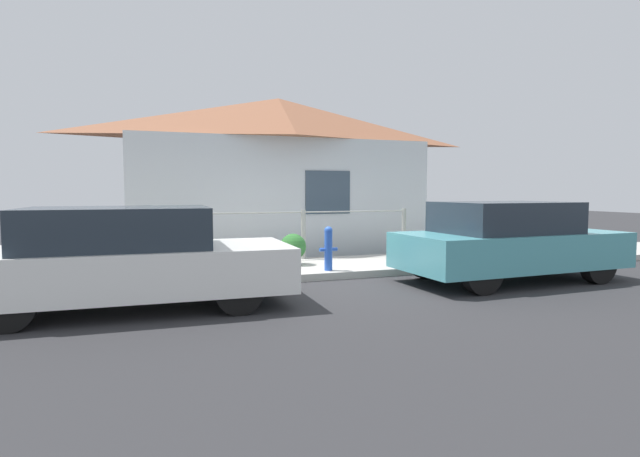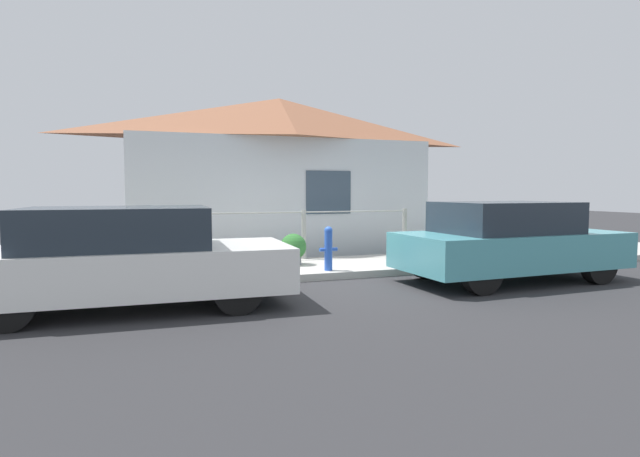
{
  "view_description": "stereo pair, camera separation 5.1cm",
  "coord_description": "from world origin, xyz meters",
  "px_view_note": "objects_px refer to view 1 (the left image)",
  "views": [
    {
      "loc": [
        -3.18,
        -8.12,
        1.58
      ],
      "look_at": [
        -0.2,
        0.3,
        0.9
      ],
      "focal_mm": 28.0,
      "sensor_mm": 36.0,
      "label": 1
    },
    {
      "loc": [
        -3.14,
        -8.14,
        1.58
      ],
      "look_at": [
        -0.2,
        0.3,
        0.9
      ],
      "focal_mm": 28.0,
      "sensor_mm": 36.0,
      "label": 2
    }
  ],
  "objects_px": {
    "car_left": "(129,258)",
    "fire_hydrant": "(328,247)",
    "potted_plant_near_hydrant": "(293,248)",
    "car_right": "(509,241)",
    "potted_plant_by_fence": "(148,252)",
    "potted_plant_corner": "(433,242)"
  },
  "relations": [
    {
      "from": "car_left",
      "to": "potted_plant_by_fence",
      "type": "xyz_separation_m",
      "value": [
        0.25,
        2.42,
        -0.21
      ]
    },
    {
      "from": "car_right",
      "to": "potted_plant_by_fence",
      "type": "relative_size",
      "value": 6.38
    },
    {
      "from": "potted_plant_near_hydrant",
      "to": "car_left",
      "type": "bearing_deg",
      "value": -142.2
    },
    {
      "from": "car_right",
      "to": "potted_plant_by_fence",
      "type": "height_order",
      "value": "car_right"
    },
    {
      "from": "potted_plant_near_hydrant",
      "to": "potted_plant_corner",
      "type": "height_order",
      "value": "potted_plant_near_hydrant"
    },
    {
      "from": "car_left",
      "to": "potted_plant_near_hydrant",
      "type": "bearing_deg",
      "value": 39.27
    },
    {
      "from": "fire_hydrant",
      "to": "potted_plant_by_fence",
      "type": "distance_m",
      "value": 3.26
    },
    {
      "from": "car_left",
      "to": "potted_plant_corner",
      "type": "xyz_separation_m",
      "value": [
        6.15,
        2.35,
        -0.22
      ]
    },
    {
      "from": "fire_hydrant",
      "to": "potted_plant_near_hydrant",
      "type": "distance_m",
      "value": 0.99
    },
    {
      "from": "potted_plant_near_hydrant",
      "to": "potted_plant_corner",
      "type": "distance_m",
      "value": 3.21
    },
    {
      "from": "fire_hydrant",
      "to": "potted_plant_near_hydrant",
      "type": "bearing_deg",
      "value": 113.82
    },
    {
      "from": "car_left",
      "to": "fire_hydrant",
      "type": "height_order",
      "value": "car_left"
    },
    {
      "from": "car_right",
      "to": "potted_plant_near_hydrant",
      "type": "distance_m",
      "value": 3.96
    },
    {
      "from": "potted_plant_near_hydrant",
      "to": "potted_plant_by_fence",
      "type": "relative_size",
      "value": 0.97
    },
    {
      "from": "car_left",
      "to": "fire_hydrant",
      "type": "distance_m",
      "value": 3.61
    },
    {
      "from": "car_right",
      "to": "potted_plant_by_fence",
      "type": "distance_m",
      "value": 6.4
    },
    {
      "from": "car_left",
      "to": "potted_plant_near_hydrant",
      "type": "distance_m",
      "value": 3.73
    },
    {
      "from": "potted_plant_by_fence",
      "to": "potted_plant_corner",
      "type": "xyz_separation_m",
      "value": [
        5.9,
        -0.08,
        -0.02
      ]
    },
    {
      "from": "car_right",
      "to": "fire_hydrant",
      "type": "relative_size",
      "value": 5.0
    },
    {
      "from": "car_right",
      "to": "potted_plant_corner",
      "type": "relative_size",
      "value": 7.0
    },
    {
      "from": "fire_hydrant",
      "to": "potted_plant_by_fence",
      "type": "bearing_deg",
      "value": 161.22
    },
    {
      "from": "car_right",
      "to": "car_left",
      "type": "bearing_deg",
      "value": 177.8
    }
  ]
}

